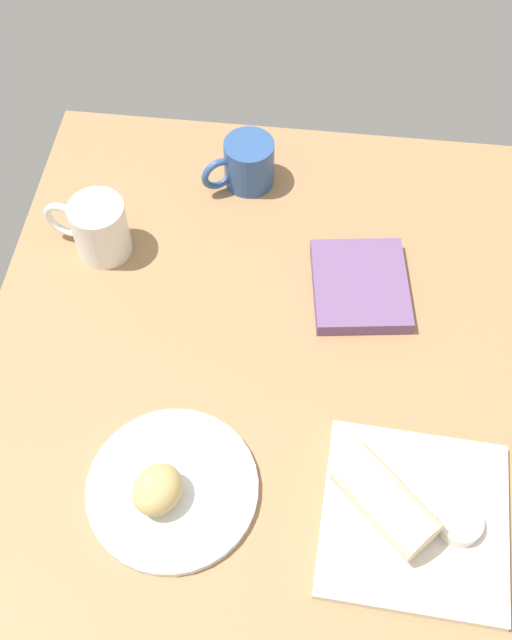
% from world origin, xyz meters
% --- Properties ---
extents(dining_table, '(1.10, 0.90, 0.04)m').
position_xyz_m(dining_table, '(0.00, 0.00, 0.02)').
color(dining_table, '#9E754C').
rests_on(dining_table, ground).
extents(round_plate, '(0.24, 0.24, 0.01)m').
position_xyz_m(round_plate, '(-0.18, 0.11, 0.05)').
color(round_plate, white).
rests_on(round_plate, dining_table).
extents(scone_pastry, '(0.09, 0.09, 0.06)m').
position_xyz_m(scone_pastry, '(-0.20, 0.13, 0.08)').
color(scone_pastry, tan).
rests_on(scone_pastry, round_plate).
extents(square_plate, '(0.26, 0.26, 0.02)m').
position_xyz_m(square_plate, '(-0.18, -0.22, 0.05)').
color(square_plate, silver).
rests_on(square_plate, dining_table).
extents(sauce_cup, '(0.06, 0.06, 0.02)m').
position_xyz_m(sauce_cup, '(-0.19, -0.27, 0.07)').
color(sauce_cup, silver).
rests_on(sauce_cup, square_plate).
extents(breakfast_wrap, '(0.15, 0.15, 0.07)m').
position_xyz_m(breakfast_wrap, '(-0.18, -0.17, 0.09)').
color(breakfast_wrap, beige).
rests_on(breakfast_wrap, square_plate).
extents(book_stack, '(0.19, 0.17, 0.03)m').
position_xyz_m(book_stack, '(0.19, -0.13, 0.05)').
color(book_stack, '#6B4C7A').
rests_on(book_stack, dining_table).
extents(coffee_mug, '(0.09, 0.14, 0.10)m').
position_xyz_m(coffee_mug, '(0.23, 0.30, 0.09)').
color(coffee_mug, white).
rests_on(coffee_mug, dining_table).
extents(second_mug, '(0.10, 0.12, 0.09)m').
position_xyz_m(second_mug, '(0.41, 0.08, 0.09)').
color(second_mug, '#2D518C').
rests_on(second_mug, dining_table).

